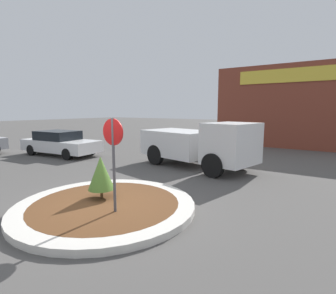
{
  "coord_description": "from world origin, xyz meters",
  "views": [
    {
      "loc": [
        5.11,
        -4.69,
        2.65
      ],
      "look_at": [
        0.12,
        2.84,
        1.35
      ],
      "focal_mm": 28.0,
      "sensor_mm": 36.0,
      "label": 1
    }
  ],
  "objects": [
    {
      "name": "parked_sedan_white",
      "position": [
        -8.47,
        4.44,
        0.71
      ],
      "size": [
        4.94,
        2.31,
        1.42
      ],
      "rotation": [
        0.0,
        0.0,
        0.09
      ],
      "color": "silver",
      "rests_on": "ground_plane"
    },
    {
      "name": "island_shrub",
      "position": [
        -0.39,
        0.22,
        0.89
      ],
      "size": [
        0.73,
        0.73,
        1.19
      ],
      "color": "brown",
      "rests_on": "traffic_island"
    },
    {
      "name": "traffic_island",
      "position": [
        0.0,
        0.0,
        0.09
      ],
      "size": [
        4.76,
        4.76,
        0.17
      ],
      "color": "beige",
      "rests_on": "ground_plane"
    },
    {
      "name": "stop_sign",
      "position": [
        0.64,
        -0.29,
        1.68
      ],
      "size": [
        0.63,
        0.07,
        2.46
      ],
      "color": "#4C4C51",
      "rests_on": "ground_plane"
    },
    {
      "name": "storefront_building",
      "position": [
        2.72,
        17.43,
        2.84
      ],
      "size": [
        11.36,
        6.07,
        5.68
      ],
      "color": "brown",
      "rests_on": "ground_plane"
    },
    {
      "name": "utility_truck",
      "position": [
        -0.28,
        5.95,
        1.1
      ],
      "size": [
        5.77,
        3.25,
        2.11
      ],
      "rotation": [
        0.0,
        0.0,
        -0.21
      ],
      "color": "silver",
      "rests_on": "ground_plane"
    },
    {
      "name": "ground_plane",
      "position": [
        0.0,
        0.0,
        0.0
      ],
      "size": [
        120.0,
        120.0,
        0.0
      ],
      "primitive_type": "plane",
      "color": "#514F4C"
    }
  ]
}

